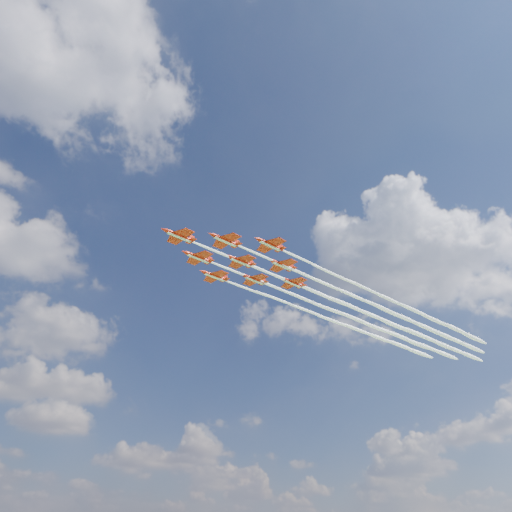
{
  "coord_description": "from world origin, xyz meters",
  "views": [
    {
      "loc": [
        -67.23,
        -111.56,
        20.27
      ],
      "look_at": [
        -1.69,
        -3.7,
        91.43
      ],
      "focal_mm": 35.0,
      "sensor_mm": 36.0,
      "label": 1
    }
  ],
  "objects": [
    {
      "name": "jet_row3_starb",
      "position": [
        51.27,
        20.41,
        89.18
      ],
      "size": [
        125.69,
        26.37,
        2.59
      ],
      "rotation": [
        0.0,
        0.0,
        0.17
      ],
      "color": "red"
    },
    {
      "name": "jet_lead",
      "position": [
        32.67,
        4.55,
        89.18
      ],
      "size": [
        125.69,
        26.37,
        2.59
      ],
      "rotation": [
        0.0,
        0.0,
        0.17
      ],
      "color": "red"
    },
    {
      "name": "jet_row3_centre",
      "position": [
        53.41,
        8.19,
        89.18
      ],
      "size": [
        125.69,
        26.37,
        2.59
      ],
      "rotation": [
        0.0,
        0.0,
        0.17
      ],
      "color": "red"
    },
    {
      "name": "jet_row3_port",
      "position": [
        55.56,
        -4.04,
        89.18
      ],
      "size": [
        125.69,
        26.37,
        2.59
      ],
      "rotation": [
        0.0,
        0.0,
        0.17
      ],
      "color": "red"
    },
    {
      "name": "jet_row2_starb",
      "position": [
        41.97,
        12.48,
        89.18
      ],
      "size": [
        125.69,
        26.37,
        2.59
      ],
      "rotation": [
        0.0,
        0.0,
        0.17
      ],
      "color": "red"
    },
    {
      "name": "jet_tail",
      "position": [
        74.16,
        11.82,
        89.18
      ],
      "size": [
        125.69,
        26.37,
        2.59
      ],
      "rotation": [
        0.0,
        0.0,
        0.17
      ],
      "color": "red"
    },
    {
      "name": "jet_row4_port",
      "position": [
        64.86,
        3.89,
        89.18
      ],
      "size": [
        125.69,
        26.37,
        2.59
      ],
      "rotation": [
        0.0,
        0.0,
        0.17
      ],
      "color": "red"
    },
    {
      "name": "jet_row4_starb",
      "position": [
        62.71,
        16.12,
        89.18
      ],
      "size": [
        125.69,
        26.37,
        2.59
      ],
      "rotation": [
        0.0,
        0.0,
        0.17
      ],
      "color": "red"
    },
    {
      "name": "jet_row2_port",
      "position": [
        44.12,
        0.26,
        89.18
      ],
      "size": [
        125.69,
        26.37,
        2.59
      ],
      "rotation": [
        0.0,
        0.0,
        0.17
      ],
      "color": "red"
    }
  ]
}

